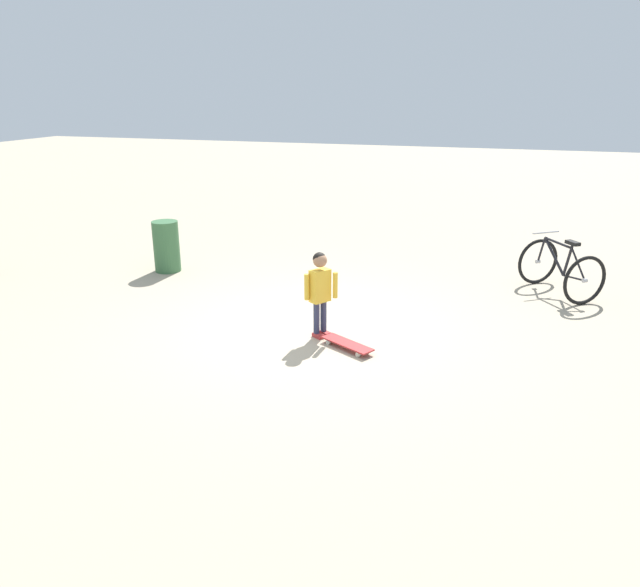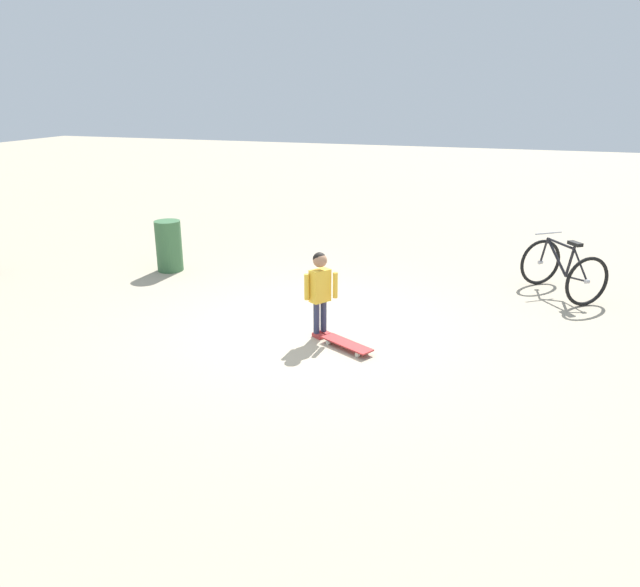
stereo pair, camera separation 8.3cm
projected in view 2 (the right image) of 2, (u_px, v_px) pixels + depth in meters
ground_plane at (307, 327)px, 7.74m from camera, size 50.00×50.00×0.00m
child_person at (320, 285)px, 7.27m from camera, size 0.36×0.28×1.06m
skateboard at (347, 344)px, 7.09m from camera, size 0.70×0.50×0.07m
bicycle_mid at (563, 270)px, 8.85m from camera, size 1.21×1.28×0.85m
trash_bin at (169, 246)px, 10.01m from camera, size 0.42×0.42×0.84m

